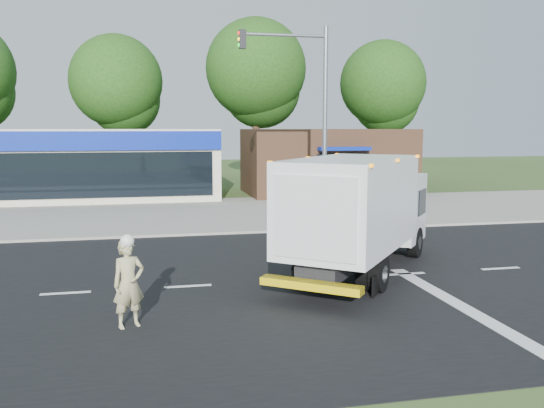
# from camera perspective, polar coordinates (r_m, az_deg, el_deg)

# --- Properties ---
(ground) EXTENTS (120.00, 120.00, 0.00)m
(ground) POSITION_cam_1_polar(r_m,az_deg,el_deg) (15.59, 2.85, -7.56)
(ground) COLOR #385123
(ground) RESTS_ON ground
(road_asphalt) EXTENTS (60.00, 14.00, 0.02)m
(road_asphalt) POSITION_cam_1_polar(r_m,az_deg,el_deg) (15.59, 2.85, -7.55)
(road_asphalt) COLOR black
(road_asphalt) RESTS_ON ground
(sidewalk) EXTENTS (60.00, 2.40, 0.12)m
(sidewalk) POSITION_cam_1_polar(r_m,az_deg,el_deg) (23.41, -2.33, -2.31)
(sidewalk) COLOR gray
(sidewalk) RESTS_ON ground
(parking_apron) EXTENTS (60.00, 9.00, 0.02)m
(parking_apron) POSITION_cam_1_polar(r_m,az_deg,el_deg) (29.09, -4.28, -0.49)
(parking_apron) COLOR gray
(parking_apron) RESTS_ON ground
(lane_markings) EXTENTS (55.20, 7.00, 0.01)m
(lane_markings) POSITION_cam_1_polar(r_m,az_deg,el_deg) (14.76, 9.35, -8.45)
(lane_markings) COLOR silver
(lane_markings) RESTS_ON road_asphalt
(ems_box_truck) EXTENTS (6.40, 7.25, 3.30)m
(ems_box_truck) POSITION_cam_1_polar(r_m,az_deg,el_deg) (16.06, 8.69, -0.28)
(ems_box_truck) COLOR black
(ems_box_truck) RESTS_ON ground
(emergency_worker) EXTENTS (0.78, 0.66, 1.94)m
(emergency_worker) POSITION_cam_1_polar(r_m,az_deg,el_deg) (12.15, -14.02, -7.52)
(emergency_worker) COLOR tan
(emergency_worker) RESTS_ON ground
(retail_strip_mall) EXTENTS (18.00, 6.20, 4.00)m
(retail_strip_mall) POSITION_cam_1_polar(r_m,az_deg,el_deg) (34.90, -20.53, 3.69)
(retail_strip_mall) COLOR beige
(retail_strip_mall) RESTS_ON ground
(brown_storefront) EXTENTS (10.00, 6.70, 4.00)m
(brown_storefront) POSITION_cam_1_polar(r_m,az_deg,el_deg) (36.26, 5.43, 4.24)
(brown_storefront) COLOR #382316
(brown_storefront) RESTS_ON ground
(traffic_signal_pole) EXTENTS (3.51, 0.25, 8.00)m
(traffic_signal_pole) POSITION_cam_1_polar(r_m,az_deg,el_deg) (23.02, 3.73, 9.67)
(traffic_signal_pole) COLOR gray
(traffic_signal_pole) RESTS_ON ground
(background_trees) EXTENTS (36.77, 7.39, 12.10)m
(background_trees) POSITION_cam_1_polar(r_m,az_deg,el_deg) (42.94, -8.17, 11.89)
(background_trees) COLOR #332114
(background_trees) RESTS_ON ground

